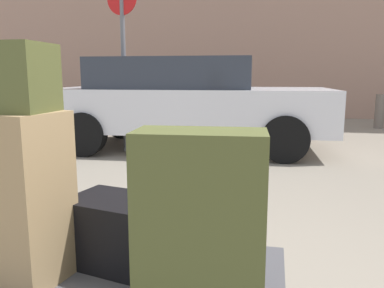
{
  "coord_description": "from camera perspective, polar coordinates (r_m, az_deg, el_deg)",
  "views": [
    {
      "loc": [
        0.55,
        -1.39,
        1.15
      ],
      "look_at": [
        0.0,
        1.2,
        0.69
      ],
      "focal_mm": 36.58,
      "sensor_mm": 36.0,
      "label": 1
    }
  ],
  "objects": [
    {
      "name": "parked_car",
      "position": [
        6.23,
        -0.83,
        6.31
      ],
      "size": [
        4.39,
        2.1,
        1.42
      ],
      "color": "silver",
      "rests_on": "ground_plane"
    },
    {
      "name": "suitcase_tan_stacked_top",
      "position": [
        1.7,
        -23.51,
        -7.14
      ],
      "size": [
        0.36,
        0.33,
        0.68
      ],
      "primitive_type": "cube",
      "rotation": [
        0.0,
        0.0,
        -0.17
      ],
      "color": "#9E7F56",
      "rests_on": "luggage_cart"
    },
    {
      "name": "suitcase_olive_rear_right",
      "position": [
        1.31,
        1.17,
        -12.07
      ],
      "size": [
        0.43,
        0.24,
        0.64
      ],
      "primitive_type": "cube",
      "rotation": [
        0.0,
        0.0,
        0.07
      ],
      "color": "#4C5128",
      "rests_on": "luggage_cart"
    },
    {
      "name": "no_parking_sign",
      "position": [
        6.09,
        -9.99,
        13.57
      ],
      "size": [
        0.49,
        0.12,
        2.53
      ],
      "color": "slate",
      "rests_on": "ground_plane"
    },
    {
      "name": "duffel_bag_olive_topmost_pile",
      "position": [
        1.63,
        -24.65,
        8.76
      ],
      "size": [
        0.28,
        0.24,
        0.26
      ],
      "primitive_type": "cube",
      "rotation": [
        0.0,
        0.0,
        0.03
      ],
      "color": "#4C5128",
      "rests_on": "suitcase_tan_stacked_top"
    },
    {
      "name": "bollard_kerb_near",
      "position": [
        9.62,
        25.68,
        4.31
      ],
      "size": [
        0.2,
        0.2,
        0.75
      ],
      "primitive_type": "cylinder",
      "color": "#72665B",
      "rests_on": "ground_plane"
    },
    {
      "name": "duffel_bag_black_front_left",
      "position": [
        1.72,
        -8.14,
        -12.93
      ],
      "size": [
        0.65,
        0.42,
        0.29
      ],
      "primitive_type": "cube",
      "rotation": [
        0.0,
        0.0,
        -0.22
      ],
      "color": "black",
      "rests_on": "luggage_cart"
    }
  ]
}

